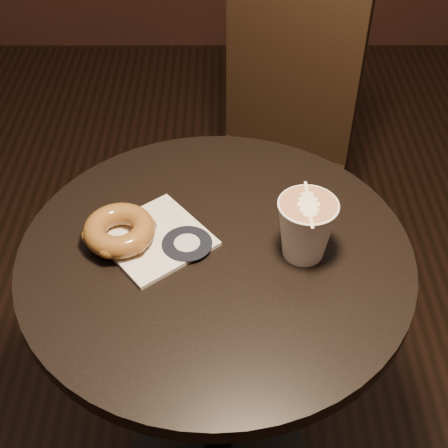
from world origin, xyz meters
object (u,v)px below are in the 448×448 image
object	(u,v)px
chair	(278,137)
cafe_table	(216,321)
pastry_bag	(155,239)
latte_cup	(306,229)
doughnut	(119,230)

from	to	relation	value
chair	cafe_table	bearing A→B (deg)	-79.65
cafe_table	pastry_bag	bearing A→B (deg)	167.00
cafe_table	latte_cup	size ratio (longest dim) A/B	6.60
pastry_bag	doughnut	world-z (taller)	doughnut
cafe_table	pastry_bag	size ratio (longest dim) A/B	4.40
cafe_table	doughnut	distance (m)	0.29
doughnut	chair	bearing A→B (deg)	62.45
cafe_table	latte_cup	xyz separation A→B (m)	(0.15, -0.01, 0.26)
pastry_bag	latte_cup	size ratio (longest dim) A/B	1.50
pastry_bag	doughnut	xyz separation A→B (m)	(-0.06, -0.00, 0.02)
chair	doughnut	size ratio (longest dim) A/B	7.40
chair	latte_cup	world-z (taller)	chair
pastry_bag	latte_cup	bearing A→B (deg)	-45.38
cafe_table	pastry_bag	world-z (taller)	pastry_bag
latte_cup	cafe_table	bearing A→B (deg)	177.68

